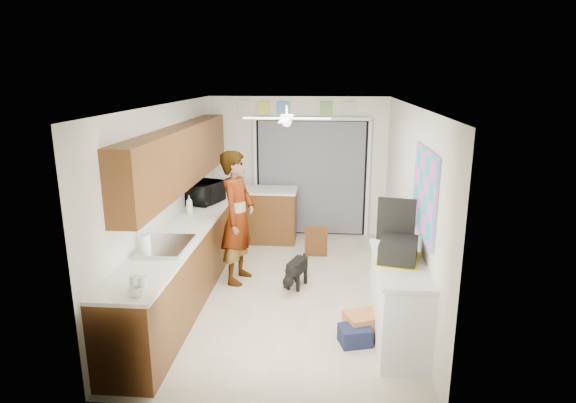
{
  "coord_description": "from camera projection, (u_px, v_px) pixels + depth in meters",
  "views": [
    {
      "loc": [
        0.54,
        -6.08,
        2.88
      ],
      "look_at": [
        0.0,
        0.4,
        1.15
      ],
      "focal_mm": 30.0,
      "sensor_mm": 36.0,
      "label": 1
    }
  ],
  "objects": [
    {
      "name": "wall_right",
      "position": [
        409.0,
        205.0,
        6.19
      ],
      "size": [
        0.0,
        5.0,
        5.0
      ],
      "primitive_type": "plane",
      "rotation": [
        1.57,
        0.0,
        -1.57
      ],
      "color": "white",
      "rests_on": "ground"
    },
    {
      "name": "abstract_painting",
      "position": [
        424.0,
        193.0,
        5.12
      ],
      "size": [
        0.03,
        1.15,
        0.95
      ],
      "primitive_type": "cube",
      "color": "#FB5CCB",
      "rests_on": "wall_right"
    },
    {
      "name": "upper_cabinets",
      "position": [
        181.0,
        157.0,
        6.49
      ],
      "size": [
        0.32,
        4.0,
        0.8
      ],
      "primitive_type": "cube",
      "color": "brown",
      "rests_on": "wall_left"
    },
    {
      "name": "header_frame_1",
      "position": [
        284.0,
        108.0,
        8.45
      ],
      "size": [
        0.22,
        0.02,
        0.22
      ],
      "primitive_type": "cube",
      "color": "#51A2D8",
      "rests_on": "wall_back"
    },
    {
      "name": "door_trim_left",
      "position": [
        255.0,
        177.0,
        8.78
      ],
      "size": [
        0.06,
        0.04,
        2.1
      ],
      "primitive_type": "cube",
      "color": "white",
      "rests_on": "wall_back"
    },
    {
      "name": "door_trim_head",
      "position": [
        312.0,
        119.0,
        8.43
      ],
      "size": [
        2.1,
        0.04,
        0.06
      ],
      "primitive_type": "cube",
      "color": "white",
      "rests_on": "wall_back"
    },
    {
      "name": "wall_left",
      "position": [
        167.0,
        199.0,
        6.45
      ],
      "size": [
        0.0,
        5.0,
        5.0
      ],
      "primitive_type": "plane",
      "rotation": [
        1.57,
        0.0,
        1.57
      ],
      "color": "white",
      "rests_on": "ground"
    },
    {
      "name": "sink_basin",
      "position": [
        166.0,
        246.0,
        5.54
      ],
      "size": [
        0.5,
        0.76,
        0.06
      ],
      "primitive_type": "cube",
      "color": "silver",
      "rests_on": "left_countertop"
    },
    {
      "name": "cabinet_door_panel",
      "position": [
        316.0,
        242.0,
        7.72
      ],
      "size": [
        0.36,
        0.14,
        0.54
      ],
      "primitive_type": "cube",
      "rotation": [
        0.21,
        0.0,
        0.0
      ],
      "color": "brown",
      "rests_on": "floor"
    },
    {
      "name": "left_countertop",
      "position": [
        191.0,
        223.0,
        6.51
      ],
      "size": [
        0.62,
        4.8,
        0.04
      ],
      "primitive_type": "cube",
      "color": "white",
      "rests_on": "left_base_cabinets"
    },
    {
      "name": "jar_a",
      "position": [
        143.0,
        282.0,
        4.47
      ],
      "size": [
        0.09,
        0.09,
        0.12
      ],
      "primitive_type": "cylinder",
      "rotation": [
        0.0,
        0.0,
        0.03
      ],
      "color": "silver",
      "rests_on": "left_countertop"
    },
    {
      "name": "header_frame_0",
      "position": [
        264.0,
        108.0,
        8.48
      ],
      "size": [
        0.22,
        0.02,
        0.22
      ],
      "primitive_type": "cube",
      "color": "#E1E24B",
      "rests_on": "wall_back"
    },
    {
      "name": "floor",
      "position": [
        286.0,
        289.0,
        6.64
      ],
      "size": [
        5.0,
        5.0,
        0.0
      ],
      "primitive_type": "plane",
      "color": "#BEB399",
      "rests_on": "ground"
    },
    {
      "name": "man",
      "position": [
        238.0,
        217.0,
        6.7
      ],
      "size": [
        0.57,
        0.76,
        1.88
      ],
      "primitive_type": "imported",
      "rotation": [
        0.0,
        0.0,
        1.38
      ],
      "color": "white",
      "rests_on": "floor"
    },
    {
      "name": "suitcase_rim",
      "position": [
        398.0,
        260.0,
        5.19
      ],
      "size": [
        0.56,
        0.66,
        0.02
      ],
      "primitive_type": "cube",
      "rotation": [
        0.0,
        0.0,
        -0.22
      ],
      "color": "yellow",
      "rests_on": "suitcase"
    },
    {
      "name": "jar_b",
      "position": [
        134.0,
        282.0,
        4.46
      ],
      "size": [
        0.09,
        0.09,
        0.13
      ],
      "primitive_type": "cylinder",
      "rotation": [
        0.0,
        0.0,
        -0.06
      ],
      "color": "silver",
      "rests_on": "left_countertop"
    },
    {
      "name": "left_base_cabinets",
      "position": [
        192.0,
        256.0,
        6.63
      ],
      "size": [
        0.6,
        4.8,
        0.9
      ],
      "primitive_type": "cube",
      "color": "brown",
      "rests_on": "floor"
    },
    {
      "name": "header_frame_4",
      "position": [
        349.0,
        108.0,
        8.36
      ],
      "size": [
        0.22,
        0.02,
        0.22
      ],
      "primitive_type": "cube",
      "color": "silver",
      "rests_on": "wall_back"
    },
    {
      "name": "soap_bottle",
      "position": [
        189.0,
        204.0,
        6.91
      ],
      "size": [
        0.13,
        0.13,
        0.26
      ],
      "primitive_type": "imported",
      "rotation": [
        0.0,
        0.0,
        0.33
      ],
      "color": "silver",
      "rests_on": "left_countertop"
    },
    {
      "name": "dog",
      "position": [
        297.0,
        272.0,
        6.67
      ],
      "size": [
        0.41,
        0.61,
        0.44
      ],
      "primitive_type": "cube",
      "rotation": [
        0.0,
        0.0,
        -0.33
      ],
      "color": "black",
      "rests_on": "floor"
    },
    {
      "name": "ceiling",
      "position": [
        285.0,
        105.0,
        6.0
      ],
      "size": [
        5.0,
        5.0,
        0.0
      ],
      "primitive_type": "plane",
      "rotation": [
        3.14,
        0.0,
        0.0
      ],
      "color": "white",
      "rests_on": "ground"
    },
    {
      "name": "peninsula_top",
      "position": [
        267.0,
        190.0,
        8.37
      ],
      "size": [
        1.04,
        0.64,
        0.04
      ],
      "primitive_type": "cube",
      "color": "white",
      "rests_on": "peninsula_base"
    },
    {
      "name": "suitcase",
      "position": [
        398.0,
        250.0,
        5.16
      ],
      "size": [
        0.49,
        0.58,
        0.22
      ],
      "primitive_type": "cube",
      "rotation": [
        0.0,
        0.0,
        -0.22
      ],
      "color": "black",
      "rests_on": "right_counter_top"
    },
    {
      "name": "cup",
      "position": [
        136.0,
        292.0,
        4.31
      ],
      "size": [
        0.12,
        0.12,
        0.09
      ],
      "primitive_type": "imported",
      "rotation": [
        0.0,
        0.0,
        0.04
      ],
      "color": "white",
      "rests_on": "left_countertop"
    },
    {
      "name": "microwave",
      "position": [
        205.0,
        193.0,
        7.43
      ],
      "size": [
        0.56,
        0.68,
        0.33
      ],
      "primitive_type": "imported",
      "rotation": [
        0.0,
        0.0,
        1.25
      ],
      "color": "black",
      "rests_on": "left_countertop"
    },
    {
      "name": "navy_crate",
      "position": [
        355.0,
        335.0,
        5.28
      ],
      "size": [
        0.39,
        0.35,
        0.2
      ],
      "primitive_type": "cube",
      "rotation": [
        0.0,
        0.0,
        0.27
      ],
      "color": "#151A35",
      "rests_on": "floor"
    },
    {
      "name": "right_counter_base",
      "position": [
        399.0,
        303.0,
        5.26
      ],
      "size": [
        0.5,
        1.4,
        0.9
      ],
      "primitive_type": "cube",
      "color": "white",
      "rests_on": "floor"
    },
    {
      "name": "back_opening_recess",
      "position": [
        311.0,
        178.0,
        8.73
      ],
      "size": [
        2.0,
        0.06,
        2.1
      ],
      "primitive_type": "cube",
      "color": "black",
      "rests_on": "wall_back"
    },
    {
      "name": "peninsula_base",
      "position": [
        267.0,
        216.0,
        8.49
      ],
      "size": [
        1.0,
        0.6,
        0.9
      ],
      "primitive_type": "cube",
      "color": "brown",
      "rests_on": "floor"
    },
    {
      "name": "ceiling_fan",
      "position": [
        287.0,
        118.0,
        6.24
      ],
      "size": [
        1.14,
        1.14,
        0.24
      ],
      "primitive_type": "cube",
      "color": "white",
      "rests_on": "ceiling"
    },
    {
      "name": "right_counter_top",
      "position": [
        400.0,
        263.0,
        5.14
      ],
      "size": [
        0.54,
        1.44,
        0.04
      ],
      "primitive_type": "cube",
      "color": "white",
      "rests_on": "right_counter_base"
    },
    {
      "name": "faucet",
      "position": [
        150.0,
        238.0,
        5.53
      ],
      "size": [
        0.03,
        0.03,
        0.22
      ],
      "primitive_type": "cylinder",
      "color": "silver",
      "rests_on": "left_countertop"
    },
    {
      "name": "paper_towel_roll",
      "position": [
        146.0,
        244.0,
        5.32
      ],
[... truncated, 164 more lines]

